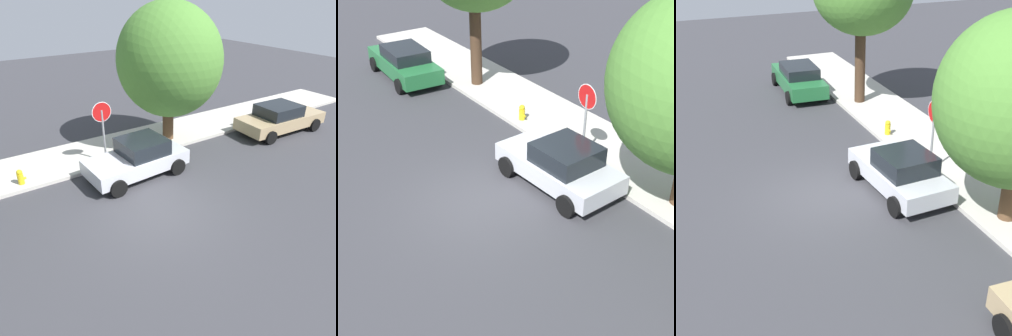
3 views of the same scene
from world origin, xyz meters
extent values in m
plane|color=#38383D|center=(0.00, 0.00, 0.00)|extent=(60.00, 60.00, 0.00)
cube|color=beige|center=(0.00, 4.96, 0.07)|extent=(32.00, 2.93, 0.14)
cylinder|color=gray|center=(-0.07, 3.89, 1.16)|extent=(0.08, 0.08, 2.31)
cylinder|color=white|center=(-0.07, 3.89, 2.24)|extent=(0.79, 0.02, 0.79)
cylinder|color=red|center=(-0.07, 3.89, 2.24)|extent=(0.74, 0.03, 0.74)
cube|color=silver|center=(0.52, 2.38, 0.58)|extent=(3.92, 1.99, 0.56)
cube|color=black|center=(0.82, 2.40, 1.15)|extent=(1.73, 1.65, 0.58)
cylinder|color=black|center=(-0.72, 1.42, 0.32)|extent=(0.65, 0.26, 0.64)
cylinder|color=black|center=(-0.82, 3.20, 0.32)|extent=(0.65, 0.26, 0.64)
cylinder|color=black|center=(1.87, 1.57, 0.32)|extent=(0.65, 0.26, 0.64)
cylinder|color=black|center=(1.77, 3.34, 0.32)|extent=(0.65, 0.26, 0.64)
cube|color=tan|center=(8.69, 2.31, 0.59)|extent=(4.65, 2.02, 0.57)
cube|color=black|center=(8.47, 2.32, 1.14)|extent=(2.03, 1.69, 0.55)
cylinder|color=black|center=(7.10, 1.47, 0.32)|extent=(0.65, 0.25, 0.64)
cylinder|color=black|center=(7.18, 3.29, 0.32)|extent=(0.65, 0.25, 0.64)
cylinder|color=black|center=(10.20, 1.33, 0.32)|extent=(0.65, 0.25, 0.64)
cylinder|color=black|center=(10.29, 3.15, 0.32)|extent=(0.65, 0.25, 0.64)
cylinder|color=#513823|center=(3.34, 4.43, 1.13)|extent=(0.51, 0.51, 2.26)
ellipsoid|color=#4C8433|center=(3.31, 4.25, 3.72)|extent=(4.49, 4.49, 4.69)
cylinder|color=gold|center=(-3.39, 3.93, 0.28)|extent=(0.22, 0.22, 0.55)
sphere|color=gold|center=(-3.39, 3.93, 0.61)|extent=(0.21, 0.21, 0.21)
cylinder|color=gold|center=(-3.24, 3.93, 0.33)|extent=(0.08, 0.09, 0.09)
camera|label=1|loc=(-4.61, -7.49, 6.38)|focal=35.00mm
camera|label=2|loc=(10.27, -6.22, 8.45)|focal=55.00mm
camera|label=3|loc=(13.28, -4.68, 8.24)|focal=55.00mm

